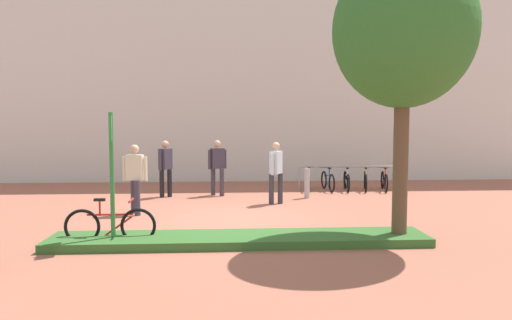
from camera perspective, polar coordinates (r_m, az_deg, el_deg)
name	(u,v)px	position (r m, az deg, el deg)	size (l,w,h in m)	color
ground_plane	(235,218)	(11.34, -2.51, -6.97)	(60.00, 60.00, 0.00)	#9E5B47
building_facade	(231,52)	(19.06, -2.97, 12.74)	(28.00, 1.20, 10.00)	silver
planter_strip	(240,239)	(9.00, -1.95, -9.47)	(7.00, 1.10, 0.16)	#336028
tree_sidewalk	(404,31)	(9.44, 17.25, 14.48)	(2.60, 2.60, 5.38)	brown
parking_sign_post	(112,159)	(9.00, -16.90, 0.11)	(0.10, 0.36, 2.44)	#2D7238
bike_at_sign	(110,225)	(9.32, -17.02, -7.47)	(1.68, 0.42, 0.86)	black
bike_rack_cluster	(347,180)	(16.20, 10.78, -2.37)	(3.20, 1.76, 0.83)	#99999E
bollard_steel	(307,183)	(14.33, 6.12, -2.78)	(0.16, 0.16, 0.90)	#ADADB2
person_casual_tan	(135,175)	(12.05, -14.28, -1.70)	(0.61, 0.48, 1.72)	#383342
person_suited_navy	(217,164)	(14.74, -4.64, -0.48)	(0.56, 0.38, 1.72)	#383342
person_suited_dark	(165,165)	(14.67, -10.78, -0.57)	(0.40, 0.55, 1.72)	black
person_shirt_blue	(276,169)	(13.19, 2.40, -1.05)	(0.40, 0.55, 1.72)	#2D2D38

